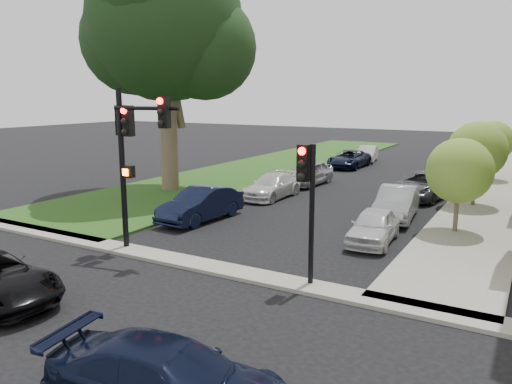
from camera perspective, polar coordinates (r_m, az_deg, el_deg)
The scene contains 20 objects.
ground at distance 14.80m, azimuth -9.84°, elevation -10.89°, with size 140.00×140.00×0.00m, color black.
grass_strip at distance 39.23m, azimuth 2.37°, elevation 3.09°, with size 8.00×44.00×0.12m, color #2C4F18.
sidewalk_right at distance 34.99m, azimuth 25.92°, elevation 1.01°, with size 3.50×44.00×0.12m, color gray.
sidewalk_cross at distance 16.26m, azimuth -5.32°, elevation -8.50°, with size 60.00×1.00×0.12m, color gray.
eucalyptus at distance 29.11m, azimuth -10.44°, elevation 18.44°, with size 9.63×8.74×13.64m.
small_tree_a at distance 21.10m, azimuth 22.23°, elevation 2.26°, with size 2.57×2.57×3.85m.
small_tree_b at distance 26.62m, azimuth 23.94°, elevation 4.35°, with size 2.82×2.82×4.24m.
small_tree_c at distance 35.40m, azimuth 25.46°, elevation 5.26°, with size 2.58×2.58×3.87m.
traffic_signal_main at distance 17.72m, azimuth -14.05°, elevation 5.70°, with size 2.80×0.75×5.71m.
traffic_signal_secondary at distance 14.11m, azimuth 5.91°, elevation 0.42°, with size 0.52×0.42×4.16m.
car_cross_far at distance 9.23m, azimuth -9.82°, elevation -20.63°, with size 1.86×4.57×1.33m, color black.
car_parked_0 at distance 19.28m, azimuth 13.30°, elevation -3.82°, with size 1.51×3.76×1.28m, color silver.
car_parked_1 at distance 23.20m, azimuth 15.78°, elevation -1.22°, with size 1.53×4.39×1.45m, color #999BA0.
car_parked_2 at distance 28.22m, azimuth 18.57°, elevation 0.72°, with size 2.34×5.08×1.41m, color #3F4247.
car_parked_3 at distance 34.50m, azimuth 21.00°, elevation 2.42°, with size 1.77×4.40×1.50m, color silver.
car_parked_5 at distance 22.14m, azimuth -6.31°, elevation -1.40°, with size 1.56×4.48×1.48m, color black.
car_parked_6 at distance 26.94m, azimuth 1.83°, elevation 0.67°, with size 1.79×4.39×1.27m, color silver.
car_parked_7 at distance 31.01m, azimuth 6.09°, elevation 2.19°, with size 1.76×4.36×1.49m, color #999BA0.
car_parked_8 at distance 38.83m, azimuth 10.58°, elevation 3.73°, with size 2.20×4.78×1.33m, color black.
car_parked_9 at distance 42.72m, azimuth 12.62°, elevation 4.28°, with size 1.37×3.94×1.30m, color silver.
Camera 1 is at (8.87, -10.50, 5.49)m, focal length 35.00 mm.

